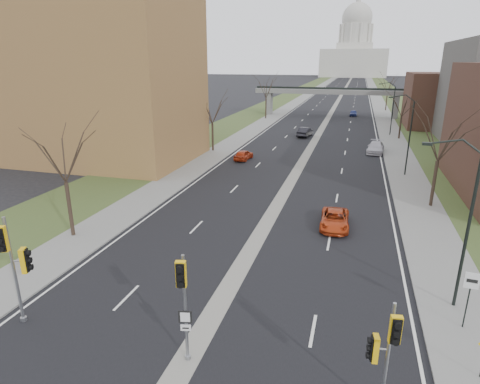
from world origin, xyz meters
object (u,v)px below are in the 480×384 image
at_px(signal_pole_left, 14,257).
at_px(car_left_near, 244,155).
at_px(signal_pole_right, 385,346).
at_px(car_right_far, 353,113).
at_px(speed_limit_sign, 470,290).
at_px(car_right_mid, 376,147).
at_px(signal_pole_median, 183,292).
at_px(car_left_far, 305,132).
at_px(car_right_near, 335,219).

distance_m(signal_pole_left, car_left_near, 35.63).
height_order(signal_pole_right, car_right_far, signal_pole_right).
distance_m(speed_limit_sign, car_right_mid, 39.22).
distance_m(car_left_near, car_right_far, 49.93).
relative_size(speed_limit_sign, car_right_mid, 0.56).
bearing_deg(signal_pole_median, car_right_mid, 65.88).
height_order(signal_pole_right, speed_limit_sign, signal_pole_right).
bearing_deg(speed_limit_sign, car_right_far, 100.58).
height_order(signal_pole_right, car_right_mid, signal_pole_right).
relative_size(car_left_far, car_right_near, 1.03).
bearing_deg(car_left_far, signal_pole_right, 107.97).
distance_m(signal_pole_median, car_left_far, 54.84).
distance_m(signal_pole_median, car_right_far, 84.36).
bearing_deg(car_right_far, signal_pole_right, -88.67).
relative_size(signal_pole_right, car_left_far, 0.98).
relative_size(signal_pole_right, speed_limit_sign, 1.58).
relative_size(car_left_far, car_right_mid, 0.91).
distance_m(car_left_far, car_right_near, 38.74).
distance_m(signal_pole_right, car_right_near, 17.51).
bearing_deg(car_right_mid, car_right_near, -91.95).
bearing_deg(car_left_far, car_right_far, -95.95).
distance_m(signal_pole_right, car_right_far, 84.71).
bearing_deg(signal_pole_right, signal_pole_left, 168.59).
bearing_deg(car_right_mid, speed_limit_sign, -80.10).
xyz_separation_m(speed_limit_sign, car_left_far, (-13.84, 48.94, -1.35)).
distance_m(signal_pole_median, car_right_mid, 45.84).
bearing_deg(signal_pole_left, signal_pole_right, -26.23).
xyz_separation_m(signal_pole_right, car_right_near, (-2.54, 17.16, -2.38)).
xyz_separation_m(signal_pole_right, car_left_far, (-9.72, 55.23, -2.24)).
xyz_separation_m(car_left_far, car_right_near, (7.18, -38.07, -0.14)).
height_order(signal_pole_left, signal_pole_right, signal_pole_left).
relative_size(signal_pole_median, car_right_near, 1.09).
bearing_deg(car_right_mid, signal_pole_left, -105.75).
height_order(car_left_far, car_right_near, car_left_far).
distance_m(signal_pole_median, car_right_near, 17.65).
bearing_deg(signal_pole_right, car_left_far, 91.64).
bearing_deg(speed_limit_sign, signal_pole_right, -117.44).
bearing_deg(signal_pole_left, car_right_mid, 45.35).
relative_size(signal_pole_left, car_left_far, 1.17).
bearing_deg(car_right_far, speed_limit_sign, -85.54).
distance_m(car_left_near, car_left_far, 19.63).
height_order(signal_pole_left, car_right_near, signal_pole_left).
bearing_deg(speed_limit_sign, signal_pole_left, -159.31).
relative_size(signal_pole_right, car_left_near, 1.20).
height_order(signal_pole_right, car_right_near, signal_pole_right).
bearing_deg(car_left_near, car_right_mid, -145.60).
distance_m(signal_pole_median, speed_limit_sign, 13.16).
xyz_separation_m(signal_pole_median, car_right_mid, (8.90, 44.88, -2.71)).
height_order(speed_limit_sign, car_right_near, speed_limit_sign).
bearing_deg(signal_pole_left, speed_limit_sign, -8.28).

